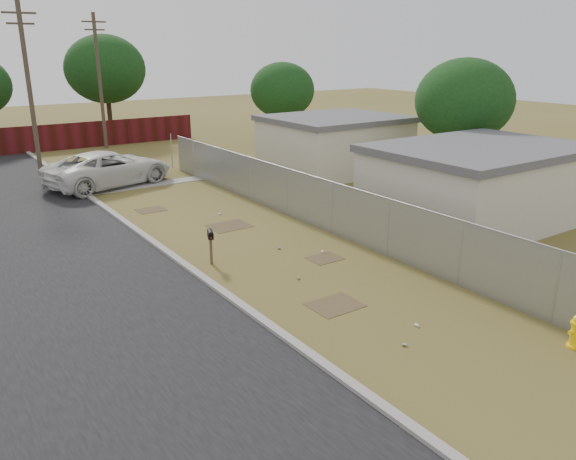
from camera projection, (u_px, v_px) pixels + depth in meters
ground at (263, 249)px, 19.81m from camera, size 120.00×120.00×0.00m
street at (13, 225)px, 22.46m from camera, size 15.10×60.00×0.12m
chainlink_fence at (316, 207)px, 22.05m from camera, size 0.10×27.06×2.02m
utility_poles at (19, 85)px, 32.56m from camera, size 12.60×8.24×9.00m
houses at (398, 161)px, 27.02m from camera, size 9.30×17.24×3.10m
horizon_trees at (84, 81)px, 37.27m from camera, size 33.32×31.94×7.78m
fire_hydrant at (576, 332)px, 13.17m from camera, size 0.44×0.44×0.86m
mailbox at (210, 237)px, 18.13m from camera, size 0.33×0.50×1.17m
pickup_truck at (109, 168)px, 28.60m from camera, size 7.02×4.57×1.80m
scattered_litter at (311, 268)px, 17.96m from camera, size 2.44×12.41×0.07m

